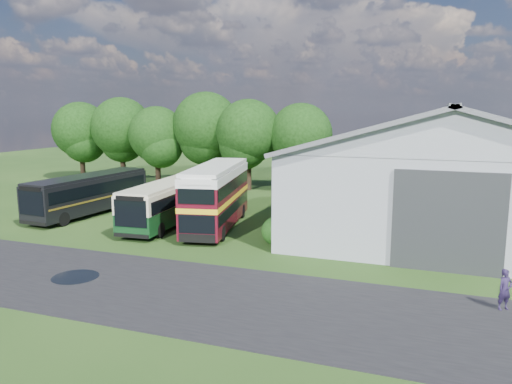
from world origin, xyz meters
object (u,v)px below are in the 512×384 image
at_px(bus_dark_single, 89,193).
at_px(bus_green_single, 170,201).
at_px(bus_maroon_double, 216,197).
at_px(storage_shed, 447,163).
at_px(visitor_a, 505,290).

bearing_deg(bus_dark_single, bus_green_single, -1.07).
distance_m(bus_green_single, bus_maroon_double, 3.60).
relative_size(bus_green_single, bus_dark_single, 0.99).
bearing_deg(bus_maroon_double, bus_green_single, 168.12).
xyz_separation_m(storage_shed, bus_dark_single, (-25.21, -6.89, -2.57)).
height_order(bus_green_single, visitor_a, bus_green_single).
bearing_deg(bus_dark_single, storage_shed, 18.92).
distance_m(storage_shed, visitor_a, 16.70).
relative_size(storage_shed, bus_green_single, 2.29).
relative_size(storage_shed, bus_maroon_double, 2.44).
height_order(bus_maroon_double, bus_dark_single, bus_maroon_double).
distance_m(bus_dark_single, visitor_a, 28.96).
distance_m(storage_shed, bus_dark_single, 26.27).
bearing_deg(bus_maroon_double, bus_dark_single, 165.39).
bearing_deg(bus_maroon_double, storage_shed, 16.42).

